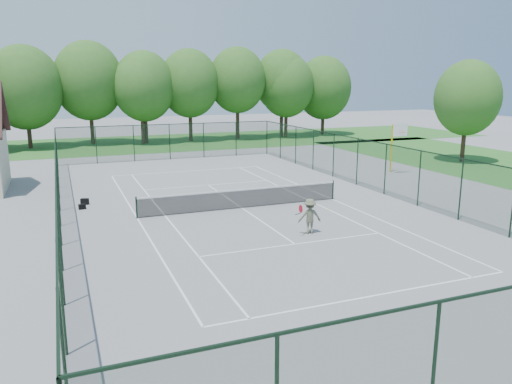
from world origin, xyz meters
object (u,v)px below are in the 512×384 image
Objects in this scene: tennis_net at (242,198)px; tennis_player at (310,216)px; sports_bag_a at (85,201)px; basketball_goal at (396,138)px.

tennis_player is (1.25, -5.26, 0.21)m from tennis_net.
sports_bag_a is 12.88m from tennis_player.
tennis_net is at bearing 103.40° from tennis_player.
basketball_goal is 21.74m from sports_bag_a.
tennis_net reaches higher than sports_bag_a.
basketball_goal is at bearing 21.63° from tennis_net.
basketball_goal is at bearing 40.52° from tennis_player.
tennis_net is 5.42m from tennis_player.
basketball_goal is (13.83, 5.48, 1.99)m from tennis_net.
tennis_player is at bearing -139.48° from basketball_goal.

